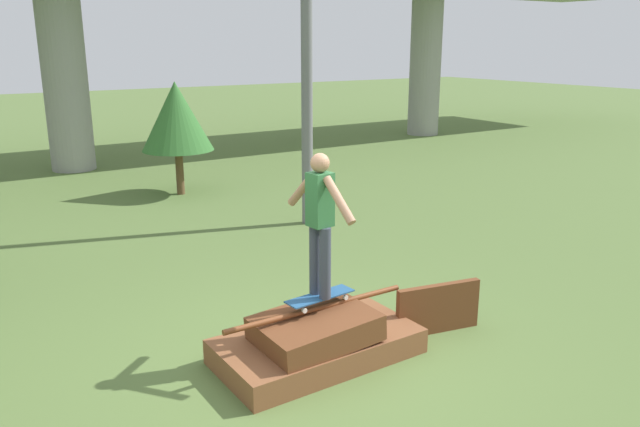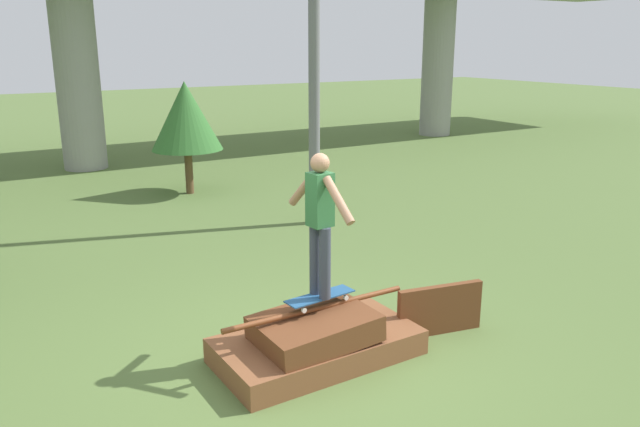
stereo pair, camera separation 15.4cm
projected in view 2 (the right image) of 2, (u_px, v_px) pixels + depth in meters
The scene contains 6 objects.
ground_plane at pixel (317, 358), 6.65m from camera, with size 80.00×80.00×0.00m, color #567038.
scrap_pile at pixel (317, 341), 6.55m from camera, with size 2.14×1.17×0.60m.
scrap_plank_loose at pixel (440, 310), 7.13m from camera, with size 1.05×0.28×0.58m.
skateboard at pixel (320, 297), 6.52m from camera, with size 0.80×0.29×0.09m.
skater at pixel (320, 217), 6.29m from camera, with size 0.24×1.05×1.51m.
tree_behind_right at pixel (186, 116), 13.41m from camera, with size 1.54×1.54×2.45m.
Camera 2 is at (-3.06, -5.16, 3.25)m, focal length 35.00 mm.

